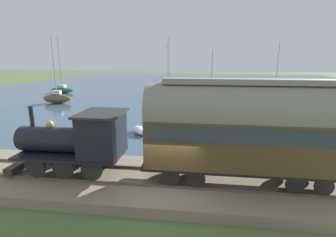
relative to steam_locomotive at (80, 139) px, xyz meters
name	(u,v)px	position (x,y,z in m)	size (l,w,h in m)	color
ground_plane	(170,194)	(-0.60, -4.41, -2.24)	(200.00, 200.00, 0.00)	#516B38
harbor_water	(196,87)	(42.89, -4.41, -2.24)	(80.00, 80.00, 0.01)	#38566B
rail_embankment	(171,183)	(0.00, -4.41, -2.01)	(5.18, 56.00, 0.59)	#84755B
steam_locomotive	(80,139)	(0.00, 0.00, 0.00)	(2.39, 5.57, 3.20)	black
passenger_coach	(245,127)	(0.00, -7.61, 0.88)	(2.28, 8.91, 4.59)	black
sailboat_navy	(276,86)	(39.07, -19.04, -1.55)	(3.55, 6.24, 8.60)	#192347
sailboat_green	(62,89)	(30.35, 17.95, -1.65)	(1.81, 4.31, 9.28)	#236B42
sailboat_brown	(57,98)	(20.90, 13.40, -1.52)	(1.58, 3.83, 8.60)	brown
sailboat_white	(211,92)	(29.93, -7.05, -1.58)	(3.86, 5.46, 6.98)	white
sailboat_gray	(169,86)	(36.47, 0.40, -1.46)	(2.41, 4.92, 9.54)	gray
sailboat_yellow	(167,82)	(45.09, 1.90, -1.66)	(2.48, 3.72, 9.05)	gold
rowboat_far_out	(269,131)	(9.59, -11.11, -1.97)	(2.10, 2.48, 0.52)	silver
rowboat_off_pier	(140,130)	(8.54, -0.85, -1.96)	(2.37, 1.93, 0.54)	silver
rowboat_near_shore	(322,139)	(8.00, -14.37, -1.96)	(2.43, 2.27, 0.54)	#B7B2A3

